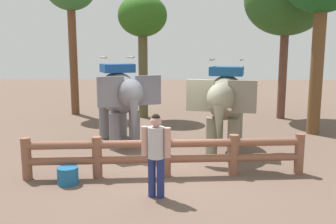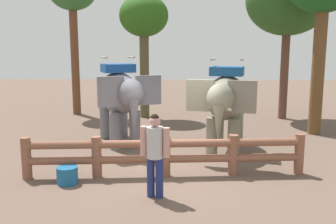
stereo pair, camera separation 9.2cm
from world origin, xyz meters
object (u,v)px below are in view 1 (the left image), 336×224
object	(u,v)px
elephant_center	(225,100)
elephant_near_left	(120,96)
log_fence	(166,153)
feed_bucket	(68,176)
tourist_woman_in_black	(156,150)
tree_far_left	(143,20)
tree_back_center	(286,1)

from	to	relation	value
elephant_center	elephant_near_left	bearing A→B (deg)	166.56
log_fence	feed_bucket	xyz separation A→B (m)	(-2.32, -0.63, -0.40)
log_fence	feed_bucket	bearing A→B (deg)	-164.74
tourist_woman_in_black	tree_far_left	xyz separation A→B (m)	(-1.22, 9.57, 3.43)
tourist_woman_in_black	feed_bucket	bearing A→B (deg)	161.89
elephant_near_left	elephant_center	bearing A→B (deg)	-13.44
tree_far_left	elephant_near_left	bearing A→B (deg)	-93.28
tree_back_center	feed_bucket	world-z (taller)	tree_back_center
feed_bucket	tourist_woman_in_black	bearing A→B (deg)	-18.11
tree_back_center	feed_bucket	distance (m)	12.55
log_fence	tree_far_left	distance (m)	9.21
elephant_center	tourist_woman_in_black	size ratio (longest dim) A/B	1.88
log_fence	tourist_woman_in_black	world-z (taller)	tourist_woman_in_black
log_fence	elephant_near_left	size ratio (longest dim) A/B	2.03
elephant_near_left	tourist_woman_in_black	distance (m)	4.79
tourist_woman_in_black	tree_back_center	world-z (taller)	tree_back_center
feed_bucket	elephant_center	bearing A→B (deg)	36.34
log_fence	elephant_near_left	xyz separation A→B (m)	(-1.67, 3.17, 1.05)
feed_bucket	log_fence	bearing A→B (deg)	15.26
tree_far_left	feed_bucket	xyz separation A→B (m)	(-0.94, -8.87, -4.29)
elephant_near_left	feed_bucket	world-z (taller)	elephant_near_left
elephant_near_left	feed_bucket	distance (m)	4.12
log_fence	feed_bucket	size ratio (longest dim) A/B	14.26
tourist_woman_in_black	tree_far_left	distance (m)	10.24
elephant_near_left	tree_back_center	bearing A→B (deg)	36.55
log_fence	tourist_woman_in_black	bearing A→B (deg)	-96.98
log_fence	elephant_center	world-z (taller)	elephant_center
elephant_center	tourist_woman_in_black	distance (m)	4.19
elephant_near_left	elephant_center	xyz separation A→B (m)	(3.41, -0.82, -0.03)
log_fence	tree_back_center	world-z (taller)	tree_back_center
tree_far_left	tree_back_center	distance (m)	6.48
elephant_near_left	tree_back_center	world-z (taller)	tree_back_center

